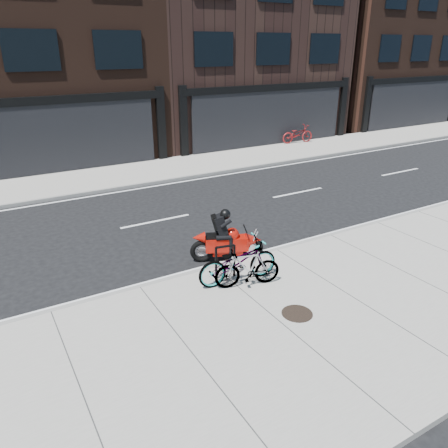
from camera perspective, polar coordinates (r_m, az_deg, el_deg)
ground at (r=12.89m, az=-5.57°, el=-2.53°), size 120.00×120.00×0.00m
sidewalk_near at (r=9.15m, az=8.23°, el=-13.59°), size 60.00×6.00×0.13m
sidewalk_far at (r=19.77m, az=-15.21°, el=5.90°), size 60.00×3.50×0.13m
building_center at (r=25.40m, az=-26.44°, el=24.44°), size 12.00×10.00×14.50m
building_mideast at (r=29.22m, az=0.14°, el=24.01°), size 12.00×10.00×12.50m
building_east at (r=36.78m, az=17.94°, el=23.08°), size 10.00×10.00×13.00m
bike_rack at (r=10.51m, az=0.17°, el=-4.57°), size 0.51×0.16×0.87m
bicycle_front at (r=10.35m, az=1.82°, el=-4.92°), size 2.07×0.90×1.05m
bicycle_rear at (r=10.20m, az=3.08°, el=-5.71°), size 1.64×0.85×0.95m
motorcycle at (r=11.61m, az=0.80°, el=-2.06°), size 1.87×1.08×1.48m
bicycle_far at (r=26.07m, az=9.58°, el=11.51°), size 2.00×0.93×1.01m
manhole_cover at (r=9.54m, az=9.53°, el=-11.45°), size 0.73×0.73×0.02m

